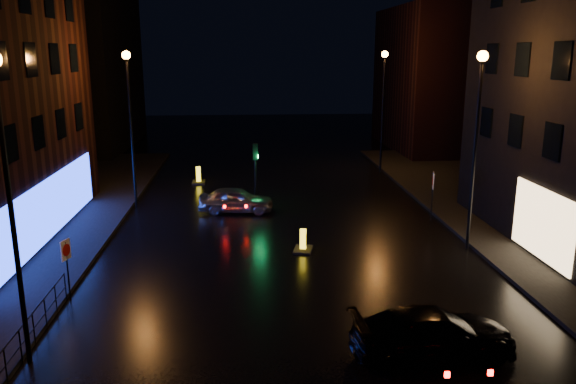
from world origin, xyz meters
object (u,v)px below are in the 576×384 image
road_sign_left (66,255)px  bollard_near (303,246)px  silver_hatchback (236,200)px  dark_sedan (433,333)px  traffic_signal (256,196)px  bollard_far (199,179)px  road_sign_right (433,184)px

road_sign_left → bollard_near: bearing=42.2°
silver_hatchback → dark_sedan: bearing=-153.9°
traffic_signal → silver_hatchback: (-1.09, -1.45, 0.17)m
traffic_signal → road_sign_left: size_ratio=1.61×
traffic_signal → road_sign_left: bearing=-119.4°
bollard_far → dark_sedan: bearing=-71.2°
traffic_signal → road_sign_right: 9.65m
silver_hatchback → dark_sedan: 16.10m
dark_sedan → road_sign_right: (4.18, 12.76, 1.19)m
bollard_far → road_sign_right: (12.40, -9.31, 1.63)m
dark_sedan → bollard_far: size_ratio=3.71×
dark_sedan → bollard_far: dark_sedan is taller
silver_hatchback → road_sign_right: road_sign_right is taller
road_sign_right → bollard_near: bearing=46.1°
bollard_far → road_sign_left: road_sign_left is taller
bollard_near → road_sign_right: (6.94, 3.95, 1.66)m
bollard_far → traffic_signal: bearing=-58.6°
traffic_signal → road_sign_left: (-6.70, -11.89, 1.10)m
bollard_far → bollard_near: bearing=-69.2°
traffic_signal → bollard_near: 7.92m
dark_sedan → bollard_far: (-8.22, 22.07, -0.44)m
road_sign_right → road_sign_left: bearing=44.2°
bollard_near → traffic_signal: bearing=116.7°
bollard_far → road_sign_left: 17.77m
dark_sedan → bollard_near: bearing=11.9°
silver_hatchback → bollard_near: (2.94, -6.25, -0.46)m
traffic_signal → road_sign_right: size_ratio=1.38×
road_sign_left → road_sign_right: road_sign_right is taller
road_sign_left → road_sign_right: (15.49, 8.14, 0.26)m
bollard_near → road_sign_left: road_sign_left is taller
silver_hatchback → bollard_near: bearing=-149.4°
dark_sedan → bollard_near: (-2.76, 8.81, -0.47)m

